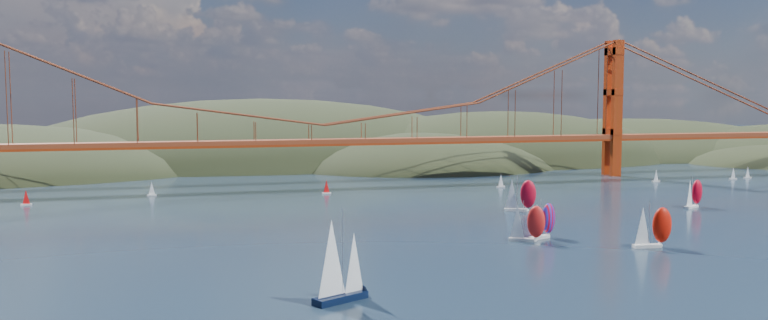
{
  "coord_description": "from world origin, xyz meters",
  "views": [
    {
      "loc": [
        -51.31,
        -90.25,
        32.81
      ],
      "look_at": [
        -1.75,
        90.0,
        16.64
      ],
      "focal_mm": 35.0,
      "sensor_mm": 36.0,
      "label": 1
    }
  ],
  "objects_px": {
    "racer_0": "(526,222)",
    "racer_3": "(693,193)",
    "racer_rwb": "(542,220)",
    "sloop_navy": "(338,261)",
    "racer_1": "(652,226)",
    "racer_5": "(520,194)"
  },
  "relations": [
    {
      "from": "racer_1",
      "to": "racer_0",
      "type": "bearing_deg",
      "value": 156.72
    },
    {
      "from": "sloop_navy",
      "to": "racer_3",
      "type": "xyz_separation_m",
      "value": [
        120.9,
        70.85,
        -2.25
      ]
    },
    {
      "from": "racer_1",
      "to": "racer_3",
      "type": "bearing_deg",
      "value": 51.73
    },
    {
      "from": "racer_3",
      "to": "racer_rwb",
      "type": "distance_m",
      "value": 71.72
    },
    {
      "from": "racer_0",
      "to": "racer_rwb",
      "type": "bearing_deg",
      "value": 52.67
    },
    {
      "from": "racer_5",
      "to": "racer_rwb",
      "type": "distance_m",
      "value": 40.3
    },
    {
      "from": "racer_0",
      "to": "racer_rwb",
      "type": "xyz_separation_m",
      "value": [
        5.26,
        2.37,
        -0.09
      ]
    },
    {
      "from": "sloop_navy",
      "to": "racer_5",
      "type": "bearing_deg",
      "value": 21.75
    },
    {
      "from": "racer_3",
      "to": "racer_1",
      "type": "bearing_deg",
      "value": -159.25
    },
    {
      "from": "sloop_navy",
      "to": "racer_rwb",
      "type": "relative_size",
      "value": 1.64
    },
    {
      "from": "sloop_navy",
      "to": "racer_1",
      "type": "relative_size",
      "value": 1.51
    },
    {
      "from": "racer_0",
      "to": "racer_rwb",
      "type": "height_order",
      "value": "racer_0"
    },
    {
      "from": "racer_5",
      "to": "racer_rwb",
      "type": "height_order",
      "value": "racer_5"
    },
    {
      "from": "racer_0",
      "to": "racer_5",
      "type": "height_order",
      "value": "racer_5"
    },
    {
      "from": "racer_1",
      "to": "racer_rwb",
      "type": "relative_size",
      "value": 1.09
    },
    {
      "from": "sloop_navy",
      "to": "racer_1",
      "type": "bearing_deg",
      "value": -8.86
    },
    {
      "from": "racer_3",
      "to": "racer_5",
      "type": "height_order",
      "value": "racer_5"
    },
    {
      "from": "racer_rwb",
      "to": "racer_3",
      "type": "bearing_deg",
      "value": 2.94
    },
    {
      "from": "racer_rwb",
      "to": "sloop_navy",
      "type": "bearing_deg",
      "value": -167.39
    },
    {
      "from": "racer_1",
      "to": "racer_rwb",
      "type": "distance_m",
      "value": 23.85
    },
    {
      "from": "racer_3",
      "to": "racer_rwb",
      "type": "bearing_deg",
      "value": -178.63
    },
    {
      "from": "racer_0",
      "to": "racer_3",
      "type": "xyz_separation_m",
      "value": [
        69.92,
        33.4,
        -0.05
      ]
    }
  ]
}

